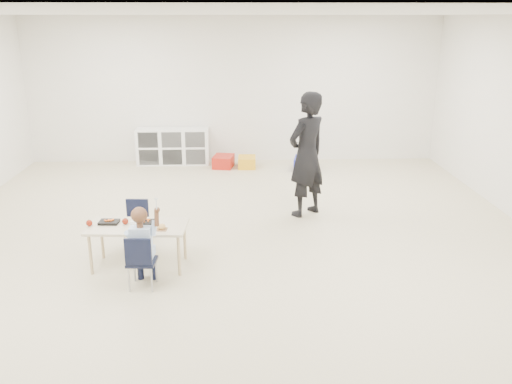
{
  "coord_description": "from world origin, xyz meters",
  "views": [
    {
      "loc": [
        0.04,
        -6.13,
        2.76
      ],
      "look_at": [
        0.26,
        -0.23,
        0.85
      ],
      "focal_mm": 38.0,
      "sensor_mm": 36.0,
      "label": 1
    }
  ],
  "objects_px": {
    "table": "(139,246)",
    "child": "(141,245)",
    "adult": "(307,155)",
    "chair_near": "(142,261)",
    "cubby_shelf": "(173,146)"
  },
  "relations": [
    {
      "from": "table",
      "to": "child",
      "type": "relative_size",
      "value": 1.19
    },
    {
      "from": "child",
      "to": "adult",
      "type": "xyz_separation_m",
      "value": [
        2.01,
        2.18,
        0.42
      ]
    },
    {
      "from": "chair_near",
      "to": "cubby_shelf",
      "type": "relative_size",
      "value": 0.44
    },
    {
      "from": "cubby_shelf",
      "to": "adult",
      "type": "height_order",
      "value": "adult"
    },
    {
      "from": "chair_near",
      "to": "adult",
      "type": "xyz_separation_m",
      "value": [
        2.01,
        2.18,
        0.59
      ]
    },
    {
      "from": "chair_near",
      "to": "child",
      "type": "relative_size",
      "value": 0.63
    },
    {
      "from": "child",
      "to": "adult",
      "type": "height_order",
      "value": "adult"
    },
    {
      "from": "table",
      "to": "child",
      "type": "xyz_separation_m",
      "value": [
        0.12,
        -0.51,
        0.22
      ]
    },
    {
      "from": "child",
      "to": "table",
      "type": "bearing_deg",
      "value": 106.78
    },
    {
      "from": "table",
      "to": "chair_near",
      "type": "xyz_separation_m",
      "value": [
        0.12,
        -0.51,
        0.05
      ]
    },
    {
      "from": "chair_near",
      "to": "adult",
      "type": "distance_m",
      "value": 3.03
    },
    {
      "from": "chair_near",
      "to": "child",
      "type": "xyz_separation_m",
      "value": [
        0.0,
        0.0,
        0.18
      ]
    },
    {
      "from": "adult",
      "to": "cubby_shelf",
      "type": "bearing_deg",
      "value": -92.47
    },
    {
      "from": "cubby_shelf",
      "to": "child",
      "type": "bearing_deg",
      "value": -87.45
    },
    {
      "from": "chair_near",
      "to": "cubby_shelf",
      "type": "distance_m",
      "value": 5.15
    }
  ]
}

